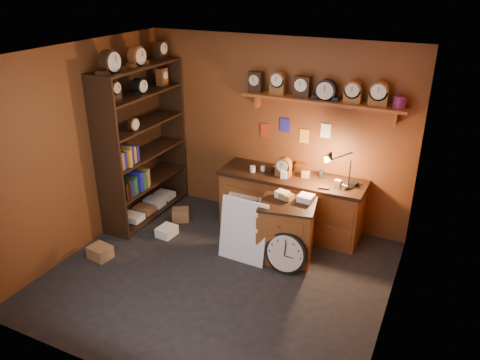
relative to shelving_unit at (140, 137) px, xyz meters
name	(u,v)px	position (x,y,z in m)	size (l,w,h in m)	color
floor	(219,275)	(1.79, -0.98, -1.25)	(4.00, 4.00, 0.00)	black
room_shell	(224,144)	(1.84, -0.87, 0.47)	(4.02, 3.62, 2.71)	brown
shelving_unit	(140,137)	(0.00, 0.00, 0.00)	(0.47, 1.60, 2.58)	black
workbench	(291,200)	(2.19, 0.49, -0.78)	(2.07, 0.66, 1.36)	brown
low_cabinet	(287,229)	(2.40, -0.22, -0.82)	(0.79, 0.70, 0.88)	brown
big_round_clock	(286,253)	(2.51, -0.52, -0.99)	(0.54, 0.17, 0.54)	black
white_panel	(243,259)	(1.91, -0.51, -1.25)	(0.65, 0.03, 0.86)	silver
mini_fridge	(250,206)	(1.59, 0.41, -0.97)	(0.65, 0.67, 0.57)	silver
floor_box_a	(100,252)	(0.19, -1.31, -1.17)	(0.28, 0.24, 0.17)	olive
floor_box_b	(167,231)	(0.67, -0.45, -1.19)	(0.23, 0.27, 0.14)	white
floor_box_c	(181,215)	(0.61, 0.02, -1.16)	(0.25, 0.21, 0.19)	olive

